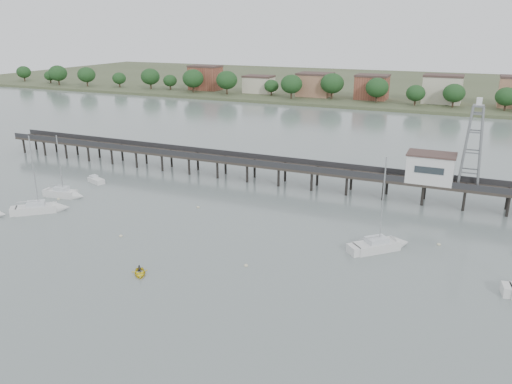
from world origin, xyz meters
The scene contains 12 objects.
ground_plane centered at (0.00, 0.00, 0.00)m, with size 500.00×500.00×0.00m, color slate.
pier centered at (0.00, 60.00, 3.79)m, with size 150.00×5.00×5.50m.
pier_building centered at (25.00, 60.00, 6.67)m, with size 8.40×5.40×5.30m.
lattice_tower centered at (31.50, 60.00, 11.10)m, with size 3.20×3.20×15.50m.
sailboat_a centered at (-35.42, 28.18, 0.64)m, with size 8.28×7.60×14.36m.
sailboat_c centered at (21.55, 36.57, 0.63)m, with size 8.31×8.10×14.77m.
sailboat_b centered at (-37.64, 35.67, 0.65)m, with size 7.77×3.27×12.52m.
white_tender centered at (-38.97, 45.19, 0.50)m, with size 4.48×3.06×1.61m.
yellow_dinghy centered at (-6.39, 15.68, 0.00)m, with size 2.12×0.61×2.96m, color yellow.
dinghy_occupant centered at (-6.39, 15.68, 0.00)m, with size 0.42×1.16×0.28m, color black.
mooring_buoys centered at (1.65, 31.74, 0.08)m, with size 81.79×18.28×0.39m.
far_shore centered at (0.36, 239.58, 0.95)m, with size 500.00×170.00×10.40m.
Camera 1 is at (31.01, -31.62, 30.95)m, focal length 35.00 mm.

